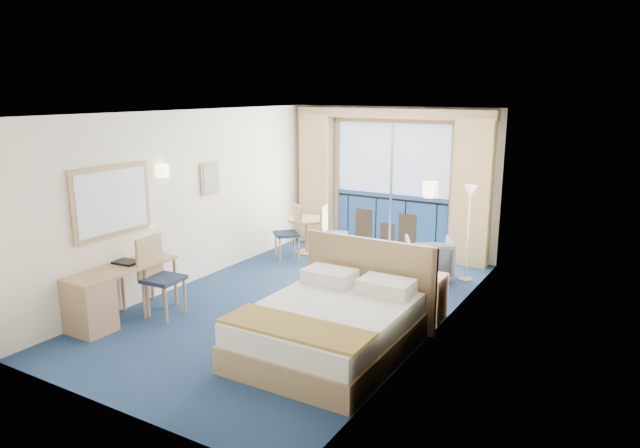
{
  "coord_description": "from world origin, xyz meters",
  "views": [
    {
      "loc": [
        4.16,
        -6.49,
        2.98
      ],
      "look_at": [
        0.23,
        0.2,
        1.16
      ],
      "focal_mm": 32.0,
      "sensor_mm": 36.0,
      "label": 1
    }
  ],
  "objects_px": {
    "armchair": "(429,259)",
    "desk": "(97,299)",
    "floor_lamp": "(469,209)",
    "desk_chair": "(157,272)",
    "table_chair_a": "(330,230)",
    "nightstand": "(426,296)",
    "bed": "(331,326)",
    "table_chair_b": "(292,229)",
    "round_table": "(307,227)"
  },
  "relations": [
    {
      "from": "nightstand",
      "to": "table_chair_a",
      "type": "xyz_separation_m",
      "value": [
        -2.47,
        1.75,
        0.24
      ]
    },
    {
      "from": "armchair",
      "to": "table_chair_a",
      "type": "xyz_separation_m",
      "value": [
        -1.93,
        0.18,
        0.2
      ]
    },
    {
      "from": "bed",
      "to": "desk",
      "type": "distance_m",
      "value": 3.03
    },
    {
      "from": "armchair",
      "to": "desk_chair",
      "type": "relative_size",
      "value": 0.69
    },
    {
      "from": "bed",
      "to": "desk_chair",
      "type": "height_order",
      "value": "bed"
    },
    {
      "from": "desk",
      "to": "desk_chair",
      "type": "xyz_separation_m",
      "value": [
        0.31,
        0.74,
        0.21
      ]
    },
    {
      "from": "armchair",
      "to": "floor_lamp",
      "type": "bearing_deg",
      "value": 176.02
    },
    {
      "from": "floor_lamp",
      "to": "desk_chair",
      "type": "xyz_separation_m",
      "value": [
        -3.18,
        -3.53,
        -0.56
      ]
    },
    {
      "from": "floor_lamp",
      "to": "desk",
      "type": "relative_size",
      "value": 1.01
    },
    {
      "from": "floor_lamp",
      "to": "desk",
      "type": "bearing_deg",
      "value": -129.23
    },
    {
      "from": "desk_chair",
      "to": "table_chair_b",
      "type": "bearing_deg",
      "value": -6.04
    },
    {
      "from": "table_chair_b",
      "to": "table_chair_a",
      "type": "bearing_deg",
      "value": 74.12
    },
    {
      "from": "desk_chair",
      "to": "table_chair_a",
      "type": "xyz_separation_m",
      "value": [
        0.7,
        3.47,
        -0.07
      ]
    },
    {
      "from": "desk_chair",
      "to": "table_chair_a",
      "type": "bearing_deg",
      "value": -15.34
    },
    {
      "from": "nightstand",
      "to": "desk_chair",
      "type": "bearing_deg",
      "value": -151.44
    },
    {
      "from": "round_table",
      "to": "desk_chair",
      "type": "bearing_deg",
      "value": -92.38
    },
    {
      "from": "nightstand",
      "to": "round_table",
      "type": "xyz_separation_m",
      "value": [
        -3.02,
        1.85,
        0.2
      ]
    },
    {
      "from": "armchair",
      "to": "desk",
      "type": "xyz_separation_m",
      "value": [
        -2.94,
        -4.04,
        0.06
      ]
    },
    {
      "from": "armchair",
      "to": "desk_chair",
      "type": "height_order",
      "value": "desk_chair"
    },
    {
      "from": "nightstand",
      "to": "armchair",
      "type": "xyz_separation_m",
      "value": [
        -0.54,
        1.57,
        0.04
      ]
    },
    {
      "from": "desk",
      "to": "desk_chair",
      "type": "distance_m",
      "value": 0.83
    },
    {
      "from": "nightstand",
      "to": "table_chair_a",
      "type": "bearing_deg",
      "value": 144.67
    },
    {
      "from": "bed",
      "to": "floor_lamp",
      "type": "xyz_separation_m",
      "value": [
        0.61,
        3.33,
        0.85
      ]
    },
    {
      "from": "nightstand",
      "to": "table_chair_a",
      "type": "relative_size",
      "value": 0.63
    },
    {
      "from": "armchair",
      "to": "table_chair_b",
      "type": "distance_m",
      "value": 2.53
    },
    {
      "from": "desk",
      "to": "round_table",
      "type": "distance_m",
      "value": 4.34
    },
    {
      "from": "armchair",
      "to": "floor_lamp",
      "type": "distance_m",
      "value": 1.02
    },
    {
      "from": "bed",
      "to": "desk_chair",
      "type": "xyz_separation_m",
      "value": [
        -2.57,
        -0.2,
        0.29
      ]
    },
    {
      "from": "bed",
      "to": "round_table",
      "type": "relative_size",
      "value": 2.92
    },
    {
      "from": "bed",
      "to": "armchair",
      "type": "xyz_separation_m",
      "value": [
        0.06,
        3.1,
        0.02
      ]
    },
    {
      "from": "bed",
      "to": "desk_chair",
      "type": "bearing_deg",
      "value": -175.55
    },
    {
      "from": "nightstand",
      "to": "desk",
      "type": "xyz_separation_m",
      "value": [
        -3.48,
        -2.47,
        0.09
      ]
    },
    {
      "from": "armchair",
      "to": "table_chair_b",
      "type": "relative_size",
      "value": 0.75
    },
    {
      "from": "desk_chair",
      "to": "round_table",
      "type": "height_order",
      "value": "desk_chair"
    },
    {
      "from": "round_table",
      "to": "table_chair_a",
      "type": "relative_size",
      "value": 0.77
    },
    {
      "from": "desk",
      "to": "desk_chair",
      "type": "relative_size",
      "value": 1.42
    },
    {
      "from": "floor_lamp",
      "to": "table_chair_b",
      "type": "height_order",
      "value": "floor_lamp"
    },
    {
      "from": "armchair",
      "to": "desk_chair",
      "type": "distance_m",
      "value": 4.22
    },
    {
      "from": "desk",
      "to": "table_chair_a",
      "type": "xyz_separation_m",
      "value": [
        1.01,
        4.21,
        0.15
      ]
    },
    {
      "from": "armchair",
      "to": "table_chair_b",
      "type": "height_order",
      "value": "table_chair_b"
    },
    {
      "from": "bed",
      "to": "table_chair_a",
      "type": "xyz_separation_m",
      "value": [
        -1.87,
        3.27,
        0.22
      ]
    },
    {
      "from": "desk_chair",
      "to": "round_table",
      "type": "xyz_separation_m",
      "value": [
        0.15,
        3.58,
        -0.11
      ]
    },
    {
      "from": "nightstand",
      "to": "desk",
      "type": "distance_m",
      "value": 4.26
    },
    {
      "from": "bed",
      "to": "table_chair_a",
      "type": "relative_size",
      "value": 2.24
    },
    {
      "from": "armchair",
      "to": "round_table",
      "type": "height_order",
      "value": "armchair"
    },
    {
      "from": "floor_lamp",
      "to": "table_chair_b",
      "type": "xyz_separation_m",
      "value": [
        -3.06,
        -0.41,
        -0.62
      ]
    },
    {
      "from": "nightstand",
      "to": "table_chair_a",
      "type": "height_order",
      "value": "table_chair_a"
    },
    {
      "from": "floor_lamp",
      "to": "table_chair_a",
      "type": "distance_m",
      "value": 2.56
    },
    {
      "from": "desk_chair",
      "to": "round_table",
      "type": "distance_m",
      "value": 3.58
    },
    {
      "from": "bed",
      "to": "table_chair_b",
      "type": "bearing_deg",
      "value": 130.12
    }
  ]
}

